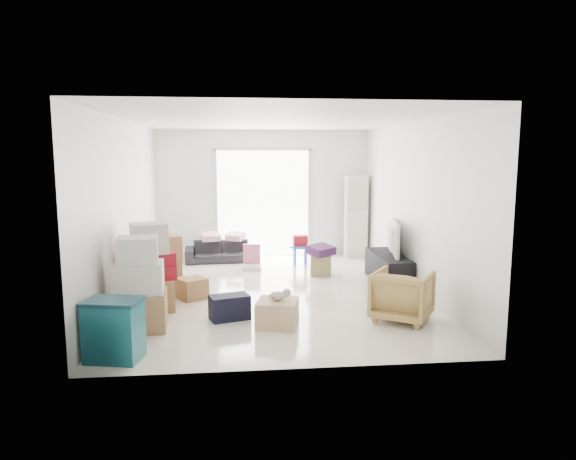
# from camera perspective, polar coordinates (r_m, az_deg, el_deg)

# --- Properties ---
(room_shell) EXTENTS (4.98, 6.48, 3.18)m
(room_shell) POSITION_cam_1_polar(r_m,az_deg,el_deg) (8.02, -1.61, 2.45)
(room_shell) COLOR white
(room_shell) RESTS_ON ground
(sliding_door) EXTENTS (2.10, 0.04, 2.33)m
(sliding_door) POSITION_cam_1_polar(r_m,az_deg,el_deg) (10.99, -2.78, 3.46)
(sliding_door) COLOR white
(sliding_door) RESTS_ON room_shell
(ac_tower) EXTENTS (0.45, 0.30, 1.75)m
(ac_tower) POSITION_cam_1_polar(r_m,az_deg,el_deg) (10.98, 7.54, 1.46)
(ac_tower) COLOR beige
(ac_tower) RESTS_ON room_shell
(tv_console) EXTENTS (0.44, 1.47, 0.49)m
(tv_console) POSITION_cam_1_polar(r_m,az_deg,el_deg) (8.99, 11.06, -4.21)
(tv_console) COLOR black
(tv_console) RESTS_ON room_shell
(television) EXTENTS (0.77, 1.09, 0.13)m
(television) POSITION_cam_1_polar(r_m,az_deg,el_deg) (8.93, 11.12, -2.27)
(television) COLOR black
(television) RESTS_ON tv_console
(sofa) EXTENTS (1.49, 0.52, 0.57)m
(sofa) POSITION_cam_1_polar(r_m,az_deg,el_deg) (10.63, -7.41, -1.97)
(sofa) COLOR black
(sofa) RESTS_ON room_shell
(pillow_left) EXTENTS (0.41, 0.36, 0.11)m
(pillow_left) POSITION_cam_1_polar(r_m,az_deg,el_deg) (10.62, -8.60, -0.12)
(pillow_left) COLOR #EDACB9
(pillow_left) RESTS_ON sofa
(pillow_right) EXTENTS (0.42, 0.39, 0.11)m
(pillow_right) POSITION_cam_1_polar(r_m,az_deg,el_deg) (10.62, -5.87, -0.07)
(pillow_right) COLOR #EDACB9
(pillow_right) RESTS_ON sofa
(armchair) EXTENTS (0.96, 0.95, 0.73)m
(armchair) POSITION_cam_1_polar(r_m,az_deg,el_deg) (6.98, 12.59, -6.86)
(armchair) COLOR tan
(armchair) RESTS_ON room_shell
(storage_bins) EXTENTS (0.65, 0.52, 0.66)m
(storage_bins) POSITION_cam_1_polar(r_m,az_deg,el_deg) (5.84, -18.78, -10.44)
(storage_bins) COLOR #165964
(storage_bins) RESTS_ON room_shell
(box_stack_a) EXTENTS (0.68, 0.58, 1.18)m
(box_stack_a) POSITION_cam_1_polar(r_m,az_deg,el_deg) (6.67, -16.21, -6.28)
(box_stack_a) COLOR #936042
(box_stack_a) RESTS_ON room_shell
(box_stack_b) EXTENTS (0.77, 0.72, 1.23)m
(box_stack_b) POSITION_cam_1_polar(r_m,az_deg,el_deg) (7.49, -15.05, -4.57)
(box_stack_b) COLOR #936042
(box_stack_b) RESTS_ON room_shell
(box_stack_c) EXTENTS (0.64, 0.64, 0.87)m
(box_stack_c) POSITION_cam_1_polar(r_m,az_deg,el_deg) (8.68, -13.57, -3.51)
(box_stack_c) COLOR #936042
(box_stack_c) RESTS_ON room_shell
(loose_box) EXTENTS (0.53, 0.53, 0.32)m
(loose_box) POSITION_cam_1_polar(r_m,az_deg,el_deg) (8.00, -10.63, -6.39)
(loose_box) COLOR #936042
(loose_box) RESTS_ON room_shell
(duffel_bag) EXTENTS (0.58, 0.44, 0.33)m
(duffel_bag) POSITION_cam_1_polar(r_m,az_deg,el_deg) (6.95, -6.51, -8.52)
(duffel_bag) COLOR black
(duffel_bag) RESTS_ON room_shell
(ottoman) EXTENTS (0.41, 0.41, 0.36)m
(ottoman) POSITION_cam_1_polar(r_m,az_deg,el_deg) (9.38, 3.67, -3.94)
(ottoman) COLOR #8D8852
(ottoman) RESTS_ON room_shell
(blanket) EXTENTS (0.54, 0.54, 0.14)m
(blanket) POSITION_cam_1_polar(r_m,az_deg,el_deg) (9.33, 3.68, -2.43)
(blanket) COLOR #421E4C
(blanket) RESTS_ON ottoman
(kids_table) EXTENTS (0.44, 0.44, 0.58)m
(kids_table) POSITION_cam_1_polar(r_m,az_deg,el_deg) (10.26, 1.36, -1.58)
(kids_table) COLOR blue
(kids_table) RESTS_ON room_shell
(toy_walker) EXTENTS (0.39, 0.35, 0.47)m
(toy_walker) POSITION_cam_1_polar(r_m,az_deg,el_deg) (9.90, -4.02, -3.60)
(toy_walker) COLOR silver
(toy_walker) RESTS_ON room_shell
(wood_crate) EXTENTS (0.60, 0.60, 0.33)m
(wood_crate) POSITION_cam_1_polar(r_m,az_deg,el_deg) (6.65, -1.18, -9.20)
(wood_crate) COLOR tan
(wood_crate) RESTS_ON room_shell
(plush_bunny) EXTENTS (0.29, 0.16, 0.15)m
(plush_bunny) POSITION_cam_1_polar(r_m,az_deg,el_deg) (6.59, -0.91, -7.24)
(plush_bunny) COLOR #B2ADA8
(plush_bunny) RESTS_ON wood_crate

